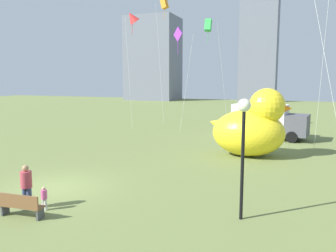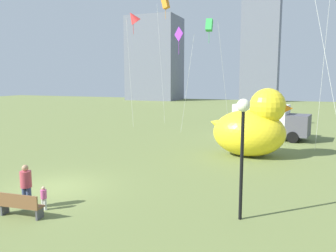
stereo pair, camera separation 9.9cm
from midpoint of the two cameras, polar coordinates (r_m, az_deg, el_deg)
ground_plane at (r=16.76m, az=-18.42°, el=-9.84°), size 140.00×140.00×0.00m
park_bench at (r=13.71m, az=-23.66°, el=-12.01°), size 1.71×0.57×0.90m
person_adult at (r=14.36m, az=-22.80°, el=-9.05°), size 0.42×0.42×1.73m
person_child at (r=14.09m, az=-20.21°, el=-11.13°), size 0.23×0.23×0.93m
giant_inflatable_duck at (r=22.62m, az=13.65°, el=-0.23°), size 5.33×3.42×4.42m
lamppost at (r=12.05m, az=12.30°, el=-0.30°), size 0.46×0.46×4.32m
box_truck at (r=29.75m, az=16.29°, el=0.74°), size 6.30×3.19×2.85m
city_skyline at (r=77.70m, az=14.10°, el=12.40°), size 69.83×17.39×28.52m
kite_orange at (r=40.55m, az=-0.71°, el=19.69°), size 1.44×1.34×13.98m
kite_red at (r=36.54m, az=-6.12°, el=17.61°), size 1.88×1.81×11.97m
kite_purple at (r=30.55m, az=1.67°, el=14.47°), size 1.86×1.74×9.46m
kite_green at (r=34.36m, az=6.67°, el=16.33°), size 2.25×3.21×10.73m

